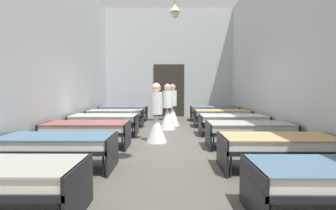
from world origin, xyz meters
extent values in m
cube|color=#59544C|center=(0.00, 0.00, -0.05)|extent=(6.39, 11.40, 0.10)
cube|color=silver|center=(0.00, 5.50, 2.47)|extent=(6.19, 0.20, 4.95)
cube|color=silver|center=(-2.99, 0.00, 2.47)|extent=(0.20, 10.80, 4.95)
cube|color=silver|center=(2.99, 0.00, 2.47)|extent=(0.20, 10.80, 4.95)
cube|color=#2D2823|center=(0.00, 5.38, 1.20)|extent=(1.40, 0.06, 2.40)
cone|color=beige|center=(0.22, 2.83, 4.17)|extent=(0.44, 0.44, 0.28)
sphere|color=beige|center=(0.22, 2.83, 3.95)|extent=(0.28, 0.28, 0.28)
cylinder|color=black|center=(-0.97, -3.56, 0.17)|extent=(0.03, 0.03, 0.34)
cube|color=black|center=(-0.91, -3.92, 0.29)|extent=(0.04, 0.84, 0.57)
cylinder|color=black|center=(0.97, -3.56, 0.17)|extent=(0.03, 0.03, 0.34)
cube|color=black|center=(0.91, -3.92, 0.29)|extent=(0.04, 0.84, 0.57)
cylinder|color=black|center=(-2.71, -1.99, 0.17)|extent=(0.03, 0.03, 0.34)
cylinder|color=black|center=(-0.97, -2.71, 0.17)|extent=(0.03, 0.03, 0.34)
cylinder|color=black|center=(-0.97, -1.99, 0.17)|extent=(0.03, 0.03, 0.34)
cube|color=black|center=(-1.84, -2.35, 0.38)|extent=(1.90, 0.84, 0.07)
cube|color=black|center=(-2.77, -2.35, 0.29)|extent=(0.04, 0.84, 0.57)
cube|color=black|center=(-0.91, -2.35, 0.29)|extent=(0.04, 0.84, 0.57)
cube|color=white|center=(-1.84, -2.35, 0.48)|extent=(1.82, 0.78, 0.14)
cube|color=slate|center=(-1.84, -2.35, 0.56)|extent=(1.86, 0.82, 0.02)
cylinder|color=black|center=(0.97, -2.71, 0.17)|extent=(0.03, 0.03, 0.34)
cylinder|color=black|center=(0.97, -1.99, 0.17)|extent=(0.03, 0.03, 0.34)
cylinder|color=black|center=(2.71, -1.99, 0.17)|extent=(0.03, 0.03, 0.34)
cube|color=black|center=(1.84, -2.35, 0.38)|extent=(1.90, 0.84, 0.07)
cube|color=black|center=(0.91, -2.35, 0.29)|extent=(0.04, 0.84, 0.57)
cube|color=black|center=(2.77, -2.35, 0.29)|extent=(0.04, 0.84, 0.57)
cube|color=white|center=(1.84, -2.35, 0.48)|extent=(1.82, 0.78, 0.14)
cube|color=tan|center=(1.84, -2.35, 0.56)|extent=(1.86, 0.82, 0.02)
cylinder|color=black|center=(-2.71, -1.14, 0.17)|extent=(0.03, 0.03, 0.34)
cylinder|color=black|center=(-2.71, -0.42, 0.17)|extent=(0.03, 0.03, 0.34)
cylinder|color=black|center=(-0.97, -1.14, 0.17)|extent=(0.03, 0.03, 0.34)
cylinder|color=black|center=(-0.97, -0.42, 0.17)|extent=(0.03, 0.03, 0.34)
cube|color=black|center=(-1.84, -0.78, 0.38)|extent=(1.90, 0.84, 0.07)
cube|color=black|center=(-2.77, -0.78, 0.29)|extent=(0.04, 0.84, 0.57)
cube|color=black|center=(-0.91, -0.78, 0.29)|extent=(0.04, 0.84, 0.57)
cube|color=silver|center=(-1.84, -0.78, 0.48)|extent=(1.82, 0.78, 0.14)
cube|color=#8C4C47|center=(-1.84, -0.78, 0.56)|extent=(1.86, 0.82, 0.02)
cylinder|color=black|center=(0.97, -1.14, 0.17)|extent=(0.03, 0.03, 0.34)
cylinder|color=black|center=(0.97, -0.42, 0.17)|extent=(0.03, 0.03, 0.34)
cylinder|color=black|center=(2.71, -1.14, 0.17)|extent=(0.03, 0.03, 0.34)
cylinder|color=black|center=(2.71, -0.42, 0.17)|extent=(0.03, 0.03, 0.34)
cube|color=black|center=(1.84, -0.78, 0.38)|extent=(1.90, 0.84, 0.07)
cube|color=black|center=(0.91, -0.78, 0.29)|extent=(0.04, 0.84, 0.57)
cube|color=black|center=(2.77, -0.78, 0.29)|extent=(0.04, 0.84, 0.57)
cube|color=silver|center=(1.84, -0.78, 0.48)|extent=(1.82, 0.78, 0.14)
cube|color=#9E9E93|center=(1.84, -0.78, 0.56)|extent=(1.86, 0.82, 0.02)
cylinder|color=black|center=(-2.71, 0.42, 0.17)|extent=(0.03, 0.03, 0.34)
cylinder|color=black|center=(-2.71, 1.14, 0.17)|extent=(0.03, 0.03, 0.34)
cylinder|color=black|center=(-0.97, 0.42, 0.17)|extent=(0.03, 0.03, 0.34)
cylinder|color=black|center=(-0.97, 1.14, 0.17)|extent=(0.03, 0.03, 0.34)
cube|color=black|center=(-1.84, 0.78, 0.38)|extent=(1.90, 0.84, 0.07)
cube|color=black|center=(-2.77, 0.78, 0.29)|extent=(0.04, 0.84, 0.57)
cube|color=black|center=(-0.91, 0.78, 0.29)|extent=(0.04, 0.84, 0.57)
cube|color=white|center=(-1.84, 0.78, 0.48)|extent=(1.82, 0.78, 0.14)
cube|color=beige|center=(-1.84, 0.78, 0.56)|extent=(1.86, 0.82, 0.02)
cylinder|color=black|center=(0.97, 0.42, 0.17)|extent=(0.03, 0.03, 0.34)
cylinder|color=black|center=(0.97, 1.14, 0.17)|extent=(0.03, 0.03, 0.34)
cylinder|color=black|center=(2.71, 0.42, 0.17)|extent=(0.03, 0.03, 0.34)
cylinder|color=black|center=(2.71, 1.14, 0.17)|extent=(0.03, 0.03, 0.34)
cube|color=black|center=(1.84, 0.78, 0.38)|extent=(1.90, 0.84, 0.07)
cube|color=black|center=(0.91, 0.78, 0.29)|extent=(0.04, 0.84, 0.57)
cube|color=black|center=(2.77, 0.78, 0.29)|extent=(0.04, 0.84, 0.57)
cube|color=white|center=(1.84, 0.78, 0.48)|extent=(1.82, 0.78, 0.14)
cube|color=beige|center=(1.84, 0.78, 0.56)|extent=(1.86, 0.82, 0.02)
cylinder|color=black|center=(-2.71, 1.99, 0.17)|extent=(0.03, 0.03, 0.34)
cylinder|color=black|center=(-2.71, 2.71, 0.17)|extent=(0.03, 0.03, 0.34)
cylinder|color=black|center=(-0.97, 1.99, 0.17)|extent=(0.03, 0.03, 0.34)
cylinder|color=black|center=(-0.97, 2.71, 0.17)|extent=(0.03, 0.03, 0.34)
cube|color=black|center=(-1.84, 2.35, 0.38)|extent=(1.90, 0.84, 0.07)
cube|color=black|center=(-2.77, 2.35, 0.29)|extent=(0.04, 0.84, 0.57)
cube|color=black|center=(-0.91, 2.35, 0.29)|extent=(0.04, 0.84, 0.57)
cube|color=white|center=(-1.84, 2.35, 0.48)|extent=(1.82, 0.78, 0.14)
cube|color=#9E9E93|center=(-1.84, 2.35, 0.56)|extent=(1.86, 0.82, 0.02)
cylinder|color=black|center=(0.97, 1.99, 0.17)|extent=(0.03, 0.03, 0.34)
cylinder|color=black|center=(0.97, 2.71, 0.17)|extent=(0.03, 0.03, 0.34)
cylinder|color=black|center=(2.71, 1.99, 0.17)|extent=(0.03, 0.03, 0.34)
cylinder|color=black|center=(2.71, 2.71, 0.17)|extent=(0.03, 0.03, 0.34)
cube|color=black|center=(1.84, 2.35, 0.38)|extent=(1.90, 0.84, 0.07)
cube|color=black|center=(0.91, 2.35, 0.29)|extent=(0.04, 0.84, 0.57)
cube|color=black|center=(2.77, 2.35, 0.29)|extent=(0.04, 0.84, 0.57)
cube|color=white|center=(1.84, 2.35, 0.48)|extent=(1.82, 0.78, 0.14)
cube|color=tan|center=(1.84, 2.35, 0.56)|extent=(1.86, 0.82, 0.02)
cylinder|color=black|center=(-2.71, 3.56, 0.17)|extent=(0.03, 0.03, 0.34)
cylinder|color=black|center=(-2.71, 4.28, 0.17)|extent=(0.03, 0.03, 0.34)
cylinder|color=black|center=(-0.97, 3.56, 0.17)|extent=(0.03, 0.03, 0.34)
cylinder|color=black|center=(-0.97, 4.28, 0.17)|extent=(0.03, 0.03, 0.34)
cube|color=black|center=(-1.84, 3.92, 0.38)|extent=(1.90, 0.84, 0.07)
cube|color=black|center=(-2.77, 3.92, 0.29)|extent=(0.04, 0.84, 0.57)
cube|color=black|center=(-0.91, 3.92, 0.29)|extent=(0.04, 0.84, 0.57)
cube|color=white|center=(-1.84, 3.92, 0.48)|extent=(1.82, 0.78, 0.14)
cube|color=slate|center=(-1.84, 3.92, 0.56)|extent=(1.86, 0.82, 0.02)
cylinder|color=black|center=(0.97, 3.56, 0.17)|extent=(0.03, 0.03, 0.34)
cylinder|color=black|center=(0.97, 4.28, 0.17)|extent=(0.03, 0.03, 0.34)
cylinder|color=black|center=(2.71, 3.56, 0.17)|extent=(0.03, 0.03, 0.34)
cylinder|color=black|center=(2.71, 4.28, 0.17)|extent=(0.03, 0.03, 0.34)
cube|color=black|center=(1.84, 3.92, 0.38)|extent=(1.90, 0.84, 0.07)
cube|color=black|center=(0.91, 3.92, 0.29)|extent=(0.04, 0.84, 0.57)
cube|color=black|center=(2.77, 3.92, 0.29)|extent=(0.04, 0.84, 0.57)
cube|color=white|center=(1.84, 3.92, 0.48)|extent=(1.82, 0.78, 0.14)
cube|color=slate|center=(1.84, 3.92, 0.56)|extent=(1.86, 0.82, 0.02)
cone|color=white|center=(0.13, 2.56, 0.35)|extent=(0.52, 0.52, 0.70)
cylinder|color=white|center=(0.13, 2.56, 0.97)|extent=(0.30, 0.30, 0.55)
sphere|color=tan|center=(0.13, 2.56, 1.36)|extent=(0.22, 0.22, 0.22)
cone|color=white|center=(0.13, 2.56, 1.44)|extent=(0.18, 0.18, 0.10)
cone|color=white|center=(-0.03, 1.77, 0.35)|extent=(0.52, 0.52, 0.70)
cylinder|color=white|center=(-0.03, 1.77, 0.97)|extent=(0.30, 0.30, 0.55)
sphere|color=beige|center=(-0.03, 1.77, 1.36)|extent=(0.22, 0.22, 0.22)
cone|color=white|center=(-0.03, 1.77, 1.44)|extent=(0.18, 0.18, 0.10)
cone|color=white|center=(-0.29, -0.20, 0.35)|extent=(0.52, 0.52, 0.70)
cylinder|color=white|center=(-0.29, -0.20, 0.97)|extent=(0.30, 0.30, 0.55)
sphere|color=beige|center=(-0.29, -0.20, 1.36)|extent=(0.22, 0.22, 0.22)
cone|color=white|center=(-0.29, -0.20, 1.44)|extent=(0.18, 0.18, 0.10)
cylinder|color=brown|center=(-0.07, 4.18, 0.19)|extent=(0.35, 0.35, 0.37)
cylinder|color=brown|center=(-0.07, 4.18, 0.47)|extent=(0.06, 0.06, 0.20)
cone|color=#3D7A42|center=(-0.07, 4.18, 1.02)|extent=(0.57, 0.57, 0.89)
camera|label=1|loc=(0.05, -6.58, 1.39)|focal=27.70mm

